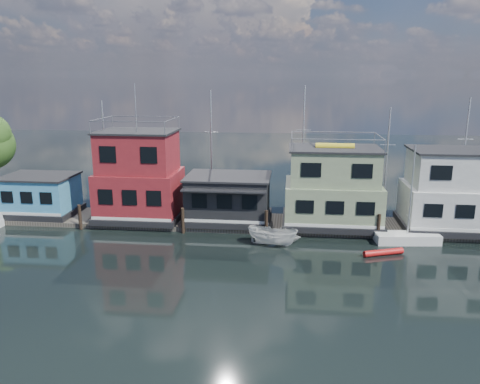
# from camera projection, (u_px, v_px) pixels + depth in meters

# --- Properties ---
(ground) EXTENTS (160.00, 160.00, 0.00)m
(ground) POSITION_uv_depth(u_px,v_px,m) (212.00, 282.00, 30.10)
(ground) COLOR black
(ground) RESTS_ON ground
(dock) EXTENTS (48.00, 5.00, 0.40)m
(dock) POSITION_uv_depth(u_px,v_px,m) (234.00, 222.00, 41.62)
(dock) COLOR #595147
(dock) RESTS_ON ground
(houseboat_blue) EXTENTS (6.40, 4.90, 3.66)m
(houseboat_blue) POSITION_uv_depth(u_px,v_px,m) (40.00, 195.00, 43.05)
(houseboat_blue) COLOR black
(houseboat_blue) RESTS_ON dock
(houseboat_red) EXTENTS (7.40, 5.90, 11.86)m
(houseboat_red) POSITION_uv_depth(u_px,v_px,m) (139.00, 177.00, 41.57)
(houseboat_red) COLOR black
(houseboat_red) RESTS_ON dock
(houseboat_dark) EXTENTS (7.40, 6.10, 4.06)m
(houseboat_dark) POSITION_uv_depth(u_px,v_px,m) (228.00, 198.00, 41.11)
(houseboat_dark) COLOR black
(houseboat_dark) RESTS_ON dock
(houseboat_green) EXTENTS (8.40, 5.90, 7.03)m
(houseboat_green) POSITION_uv_depth(u_px,v_px,m) (333.00, 188.00, 39.90)
(houseboat_green) COLOR black
(houseboat_green) RESTS_ON dock
(houseboat_white) EXTENTS (8.40, 5.90, 6.66)m
(houseboat_white) POSITION_uv_depth(u_px,v_px,m) (455.00, 192.00, 38.83)
(houseboat_white) COLOR black
(houseboat_white) RESTS_ON dock
(pilings) EXTENTS (42.28, 0.28, 2.20)m
(pilings) POSITION_uv_depth(u_px,v_px,m) (226.00, 222.00, 38.74)
(pilings) COLOR #2D2116
(pilings) RESTS_ON ground
(background_masts) EXTENTS (36.40, 0.16, 12.00)m
(background_masts) POSITION_uv_depth(u_px,v_px,m) (290.00, 153.00, 45.59)
(background_masts) COLOR silver
(background_masts) RESTS_ON ground
(red_kayak) EXTENTS (3.09, 1.52, 0.46)m
(red_kayak) POSITION_uv_depth(u_px,v_px,m) (383.00, 252.00, 34.50)
(red_kayak) COLOR red
(red_kayak) RESTS_ON ground
(motorboat) EXTENTS (4.34, 2.67, 1.57)m
(motorboat) POSITION_uv_depth(u_px,v_px,m) (272.00, 236.00, 36.28)
(motorboat) COLOR silver
(motorboat) RESTS_ON ground
(day_sailer) EXTENTS (5.12, 2.18, 7.84)m
(day_sailer) POSITION_uv_depth(u_px,v_px,m) (407.00, 237.00, 37.03)
(day_sailer) COLOR silver
(day_sailer) RESTS_ON ground
(dinghy_white) EXTENTS (2.46, 2.21, 1.16)m
(dinghy_white) POSITION_uv_depth(u_px,v_px,m) (287.00, 236.00, 37.02)
(dinghy_white) COLOR silver
(dinghy_white) RESTS_ON ground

